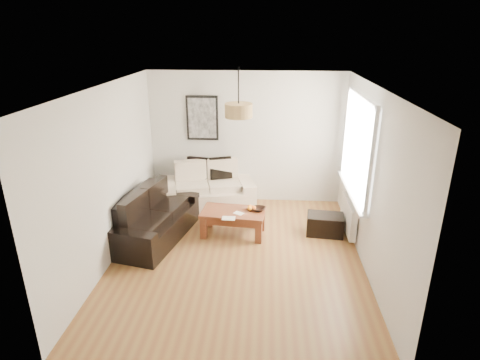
# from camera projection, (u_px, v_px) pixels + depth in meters

# --- Properties ---
(floor) EXTENTS (4.50, 4.50, 0.00)m
(floor) POSITION_uv_depth(u_px,v_px,m) (237.00, 256.00, 6.18)
(floor) COLOR brown
(floor) RESTS_ON ground
(ceiling) EXTENTS (3.80, 4.50, 0.00)m
(ceiling) POSITION_uv_depth(u_px,v_px,m) (237.00, 87.00, 5.26)
(ceiling) COLOR white
(ceiling) RESTS_ON floor
(wall_back) EXTENTS (3.80, 0.04, 2.60)m
(wall_back) POSITION_uv_depth(u_px,v_px,m) (246.00, 138.00, 7.82)
(wall_back) COLOR silver
(wall_back) RESTS_ON floor
(wall_front) EXTENTS (3.80, 0.04, 2.60)m
(wall_front) POSITION_uv_depth(u_px,v_px,m) (218.00, 265.00, 3.62)
(wall_front) COLOR silver
(wall_front) RESTS_ON floor
(wall_left) EXTENTS (0.04, 4.50, 2.60)m
(wall_left) POSITION_uv_depth(u_px,v_px,m) (109.00, 175.00, 5.84)
(wall_left) COLOR silver
(wall_left) RESTS_ON floor
(wall_right) EXTENTS (0.04, 4.50, 2.60)m
(wall_right) POSITION_uv_depth(u_px,v_px,m) (371.00, 182.00, 5.59)
(wall_right) COLOR silver
(wall_right) RESTS_ON floor
(window_bay) EXTENTS (0.14, 1.90, 1.60)m
(window_bay) POSITION_uv_depth(u_px,v_px,m) (359.00, 146.00, 6.23)
(window_bay) COLOR white
(window_bay) RESTS_ON wall_right
(radiator) EXTENTS (0.10, 0.90, 0.52)m
(radiator) POSITION_uv_depth(u_px,v_px,m) (349.00, 216.00, 6.67)
(radiator) COLOR white
(radiator) RESTS_ON wall_right
(poster) EXTENTS (0.62, 0.04, 0.87)m
(poster) POSITION_uv_depth(u_px,v_px,m) (202.00, 118.00, 7.70)
(poster) COLOR black
(poster) RESTS_ON wall_back
(pendant_shade) EXTENTS (0.40, 0.40, 0.20)m
(pendant_shade) POSITION_uv_depth(u_px,v_px,m) (239.00, 110.00, 5.67)
(pendant_shade) COLOR tan
(pendant_shade) RESTS_ON ceiling
(loveseat_cream) EXTENTS (1.93, 1.36, 0.87)m
(loveseat_cream) POSITION_uv_depth(u_px,v_px,m) (208.00, 187.00, 7.73)
(loveseat_cream) COLOR beige
(loveseat_cream) RESTS_ON floor
(sofa_leather) EXTENTS (1.26, 1.97, 0.79)m
(sofa_leather) POSITION_uv_depth(u_px,v_px,m) (154.00, 216.00, 6.62)
(sofa_leather) COLOR black
(sofa_leather) RESTS_ON floor
(coffee_table) EXTENTS (1.12, 0.68, 0.44)m
(coffee_table) POSITION_uv_depth(u_px,v_px,m) (233.00, 222.00, 6.79)
(coffee_table) COLOR brown
(coffee_table) RESTS_ON floor
(ottoman) EXTENTS (0.66, 0.46, 0.35)m
(ottoman) POSITION_uv_depth(u_px,v_px,m) (325.00, 224.00, 6.81)
(ottoman) COLOR black
(ottoman) RESTS_ON floor
(cushion_left) EXTENTS (0.44, 0.21, 0.42)m
(cushion_left) POSITION_uv_depth(u_px,v_px,m) (198.00, 168.00, 7.83)
(cushion_left) COLOR black
(cushion_left) RESTS_ON loveseat_cream
(cushion_right) EXTENTS (0.45, 0.26, 0.43)m
(cushion_right) POSITION_uv_depth(u_px,v_px,m) (220.00, 168.00, 7.80)
(cushion_right) COLOR black
(cushion_right) RESTS_ON loveseat_cream
(fruit_bowl) EXTENTS (0.25, 0.25, 0.05)m
(fruit_bowl) POSITION_uv_depth(u_px,v_px,m) (259.00, 209.00, 6.72)
(fruit_bowl) COLOR black
(fruit_bowl) RESTS_ON coffee_table
(orange_a) EXTENTS (0.09, 0.09, 0.08)m
(orange_a) POSITION_uv_depth(u_px,v_px,m) (250.00, 208.00, 6.71)
(orange_a) COLOR orange
(orange_a) RESTS_ON fruit_bowl
(orange_b) EXTENTS (0.08, 0.08, 0.08)m
(orange_b) POSITION_uv_depth(u_px,v_px,m) (254.00, 208.00, 6.74)
(orange_b) COLOR orange
(orange_b) RESTS_ON fruit_bowl
(orange_c) EXTENTS (0.09, 0.09, 0.08)m
(orange_c) POSITION_uv_depth(u_px,v_px,m) (250.00, 207.00, 6.77)
(orange_c) COLOR orange
(orange_c) RESTS_ON fruit_bowl
(papers) EXTENTS (0.22, 0.15, 0.01)m
(papers) POSITION_uv_depth(u_px,v_px,m) (229.00, 218.00, 6.45)
(papers) COLOR white
(papers) RESTS_ON coffee_table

